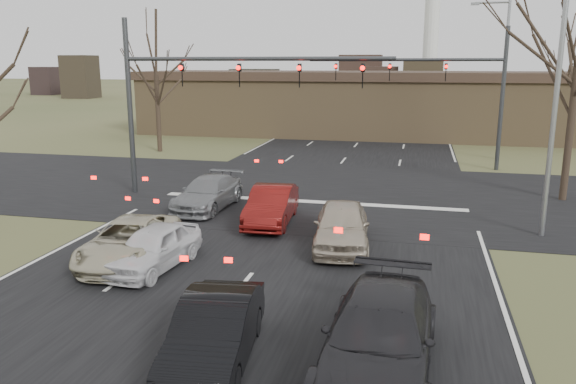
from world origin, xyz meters
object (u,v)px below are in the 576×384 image
car_silver_ahead (342,225)px  car_red_ahead (272,205)px  building (390,103)px  car_grey_ahead (208,193)px  car_white_sedan (153,248)px  streetlight_right_far (501,70)px  car_black_hatch (214,332)px  mast_arm_far (451,81)px  mast_arm_near (195,85)px  streetlight_right_near (553,76)px  car_charcoal_sedan (379,336)px  car_silver_suv (129,241)px

car_silver_ahead → car_red_ahead: bearing=136.9°
building → car_grey_ahead: (-6.00, -27.03, -2.00)m
car_white_sedan → car_red_ahead: bearing=74.5°
streetlight_right_far → car_red_ahead: size_ratio=2.31×
car_black_hatch → car_silver_ahead: bearing=72.2°
mast_arm_far → streetlight_right_far: bearing=51.9°
building → car_silver_ahead: (0.20, -30.85, -1.91)m
building → mast_arm_near: size_ratio=3.50×
streetlight_right_near → car_charcoal_sedan: (-4.82, -10.42, -4.82)m
car_red_ahead → mast_arm_far: bearing=58.6°
mast_arm_near → car_silver_ahead: 10.40m
mast_arm_far → streetlight_right_far: (3.14, 4.00, 0.57)m
mast_arm_far → car_charcoal_sedan: bearing=-95.3°
car_silver_suv → car_silver_ahead: (6.20, 2.87, 0.10)m
mast_arm_far → car_grey_ahead: bearing=-130.2°
car_silver_suv → car_silver_ahead: size_ratio=1.06×
building → mast_arm_near: bearing=-106.1°
building → car_grey_ahead: size_ratio=9.24×
mast_arm_far → car_white_sedan: mast_arm_far is taller
car_white_sedan → car_silver_ahead: (5.20, 3.27, 0.10)m
building → car_white_sedan: building is taller
mast_arm_near → mast_arm_far: size_ratio=1.09×
streetlight_right_near → car_red_ahead: size_ratio=2.31×
car_white_sedan → car_silver_suv: bearing=164.7°
mast_arm_near → car_red_ahead: mast_arm_near is taller
mast_arm_far → car_silver_suv: bearing=-118.5°
car_silver_suv → streetlight_right_far: bearing=52.5°
car_silver_suv → car_grey_ahead: 6.69m
streetlight_right_near → car_silver_suv: 14.88m
streetlight_right_near → car_black_hatch: streetlight_right_near is taller
car_black_hatch → streetlight_right_near: bearing=46.0°
mast_arm_near → car_black_hatch: mast_arm_near is taller
streetlight_right_near → streetlight_right_far: same height
mast_arm_near → streetlight_right_far: streetlight_right_far is taller
car_black_hatch → mast_arm_near: bearing=106.0°
mast_arm_far → car_red_ahead: 15.90m
car_charcoal_sedan → car_red_ahead: bearing=118.6°
building → streetlight_right_far: 13.53m
mast_arm_near → car_silver_suv: 9.86m
mast_arm_far → car_black_hatch: (-5.48, -23.85, -4.33)m
mast_arm_near → car_charcoal_sedan: mast_arm_near is taller
building → car_black_hatch: building is taller
car_grey_ahead → car_white_sedan: bearing=-79.0°
car_white_sedan → car_black_hatch: size_ratio=0.92×
streetlight_right_far → car_charcoal_sedan: streetlight_right_far is taller
streetlight_right_near → streetlight_right_far: 17.01m
car_grey_ahead → car_silver_ahead: bearing=-28.7°
mast_arm_near → car_white_sedan: size_ratio=3.16×
car_charcoal_sedan → car_red_ahead: 10.92m
mast_arm_near → car_charcoal_sedan: bearing=-55.5°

